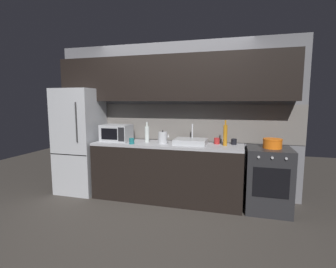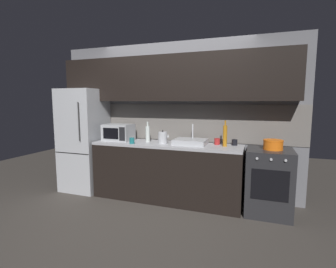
{
  "view_description": "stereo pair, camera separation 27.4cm",
  "coord_description": "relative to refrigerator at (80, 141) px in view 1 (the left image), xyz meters",
  "views": [
    {
      "loc": [
        1.06,
        -2.81,
        1.54
      ],
      "look_at": [
        0.03,
        0.9,
        1.05
      ],
      "focal_mm": 27.04,
      "sensor_mm": 36.0,
      "label": 1
    },
    {
      "loc": [
        1.32,
        -2.73,
        1.54
      ],
      "look_at": [
        0.03,
        0.9,
        1.05
      ],
      "focal_mm": 27.04,
      "sensor_mm": 36.0,
      "label": 2
    }
  ],
  "objects": [
    {
      "name": "ground_plane",
      "position": [
        1.54,
        -0.9,
        -0.88
      ],
      "size": [
        10.0,
        10.0,
        0.0
      ],
      "primitive_type": "plane",
      "color": "#3D3833"
    },
    {
      "name": "back_wall",
      "position": [
        1.54,
        0.3,
        0.67
      ],
      "size": [
        4.05,
        0.44,
        2.5
      ],
      "color": "slate",
      "rests_on": "ground"
    },
    {
      "name": "counter_run",
      "position": [
        1.54,
        0.0,
        -0.43
      ],
      "size": [
        2.31,
        0.6,
        0.9
      ],
      "color": "black",
      "rests_on": "ground"
    },
    {
      "name": "refrigerator",
      "position": [
        0.0,
        0.0,
        0.0
      ],
      "size": [
        0.68,
        0.69,
        1.75
      ],
      "color": "#ADAFB5",
      "rests_on": "ground"
    },
    {
      "name": "oven_range",
      "position": [
        3.03,
        -0.0,
        -0.43
      ],
      "size": [
        0.6,
        0.62,
        0.9
      ],
      "color": "#232326",
      "rests_on": "ground"
    },
    {
      "name": "microwave",
      "position": [
        0.68,
        0.02,
        0.16
      ],
      "size": [
        0.46,
        0.35,
        0.27
      ],
      "color": "#A8AAAF",
      "rests_on": "counter_run"
    },
    {
      "name": "sink_basin",
      "position": [
        1.91,
        0.03,
        0.06
      ],
      "size": [
        0.48,
        0.38,
        0.3
      ],
      "color": "#ADAFB5",
      "rests_on": "counter_run"
    },
    {
      "name": "kettle",
      "position": [
        1.49,
        -0.04,
        0.12
      ],
      "size": [
        0.17,
        0.14,
        0.21
      ],
      "color": "#B7BABF",
      "rests_on": "counter_run"
    },
    {
      "name": "wine_bottle_clear",
      "position": [
        1.21,
        0.03,
        0.16
      ],
      "size": [
        0.07,
        0.07,
        0.33
      ],
      "color": "silver",
      "rests_on": "counter_run"
    },
    {
      "name": "wine_bottle_amber",
      "position": [
        2.42,
        0.03,
        0.18
      ],
      "size": [
        0.06,
        0.06,
        0.38
      ],
      "color": "#B27019",
      "rests_on": "counter_run"
    },
    {
      "name": "mug_teal",
      "position": [
        1.04,
        -0.2,
        0.07
      ],
      "size": [
        0.08,
        0.08,
        0.09
      ],
      "primitive_type": "cylinder",
      "color": "#19666B",
      "rests_on": "counter_run"
    },
    {
      "name": "mug_red",
      "position": [
        2.29,
        0.15,
        0.07
      ],
      "size": [
        0.09,
        0.09,
        0.09
      ],
      "primitive_type": "cylinder",
      "color": "#A82323",
      "rests_on": "counter_run"
    },
    {
      "name": "mug_dark",
      "position": [
        2.55,
        0.18,
        0.07
      ],
      "size": [
        0.08,
        0.08,
        0.09
      ],
      "primitive_type": "cylinder",
      "color": "black",
      "rests_on": "counter_run"
    },
    {
      "name": "cooking_pot",
      "position": [
        3.06,
        0.0,
        0.09
      ],
      "size": [
        0.26,
        0.26,
        0.13
      ],
      "color": "orange",
      "rests_on": "oven_range"
    }
  ]
}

